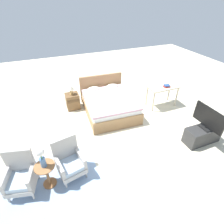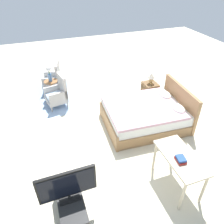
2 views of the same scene
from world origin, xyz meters
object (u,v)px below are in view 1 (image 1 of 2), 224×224
(armchair_by_window_left, at_px, (21,176))
(nightstand, at_px, (73,101))
(bed, at_px, (109,104))
(table_lamp, at_px, (71,89))
(armchair_by_window_right, at_px, (70,161))
(book_stack, at_px, (167,86))
(tv_flatscreen, at_px, (209,118))
(tv_stand, at_px, (202,135))
(vanity_desk, at_px, (163,89))
(flower_vase, at_px, (41,156))
(side_table, at_px, (47,173))

(armchair_by_window_left, xyz_separation_m, nightstand, (1.54, 2.65, -0.11))
(armchair_by_window_left, bearing_deg, bed, 37.38)
(armchair_by_window_left, bearing_deg, table_lamp, 59.90)
(armchair_by_window_right, relative_size, book_stack, 4.49)
(bed, height_order, book_stack, bed)
(bed, bearing_deg, armchair_by_window_right, -129.58)
(table_lamp, height_order, tv_flatscreen, tv_flatscreen)
(tv_stand, bearing_deg, bed, 128.54)
(armchair_by_window_left, bearing_deg, vanity_desk, 20.50)
(vanity_desk, bearing_deg, nightstand, 161.57)
(armchair_by_window_left, distance_m, table_lamp, 3.08)
(bed, height_order, flower_vase, flower_vase)
(nightstand, bearing_deg, tv_flatscreen, -45.43)
(side_table, relative_size, vanity_desk, 0.56)
(side_table, xyz_separation_m, tv_stand, (3.94, -0.18, -0.13))
(armchair_by_window_right, distance_m, book_stack, 3.95)
(armchair_by_window_left, xyz_separation_m, armchair_by_window_right, (0.96, 0.00, 0.00))
(tv_stand, xyz_separation_m, book_stack, (0.12, 1.89, 0.55))
(bed, relative_size, armchair_by_window_right, 2.25)
(armchair_by_window_right, bearing_deg, bed, 50.42)
(armchair_by_window_right, xyz_separation_m, nightstand, (0.57, 2.65, -0.11))
(flower_vase, distance_m, tv_stand, 4.00)
(vanity_desk, bearing_deg, side_table, -155.98)
(flower_vase, relative_size, vanity_desk, 0.46)
(tv_flatscreen, bearing_deg, nightstand, 134.57)
(side_table, bearing_deg, book_stack, 22.80)
(side_table, height_order, vanity_desk, vanity_desk)
(tv_stand, xyz_separation_m, vanity_desk, (0.05, 1.96, 0.40))
(flower_vase, bearing_deg, side_table, 90.00)
(tv_stand, bearing_deg, tv_flatscreen, 1.41)
(table_lamp, bearing_deg, tv_flatscreen, -45.43)
(side_table, xyz_separation_m, tv_flatscreen, (3.95, -0.18, 0.41))
(armchair_by_window_left, relative_size, vanity_desk, 0.88)
(book_stack, bearing_deg, table_lamp, 160.85)
(bed, distance_m, flower_vase, 3.05)
(tv_flatscreen, relative_size, book_stack, 4.33)
(bed, xyz_separation_m, side_table, (-2.13, -2.10, 0.07))
(bed, xyz_separation_m, armchair_by_window_left, (-2.61, -1.99, 0.08))
(nightstand, bearing_deg, side_table, -110.97)
(armchair_by_window_left, height_order, tv_flatscreen, tv_flatscreen)
(side_table, xyz_separation_m, table_lamp, (1.06, 2.76, 0.39))
(nightstand, xyz_separation_m, vanity_desk, (2.93, -0.98, 0.36))
(armchair_by_window_left, height_order, vanity_desk, armchair_by_window_left)
(flower_vase, xyz_separation_m, table_lamp, (1.06, 2.76, -0.12))
(flower_vase, height_order, nightstand, flower_vase)
(armchair_by_window_left, height_order, armchair_by_window_right, same)
(tv_stand, bearing_deg, vanity_desk, 88.64)
(armchair_by_window_right, bearing_deg, book_stack, 24.08)
(vanity_desk, bearing_deg, armchair_by_window_right, -154.54)
(table_lamp, bearing_deg, nightstand, -90.00)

